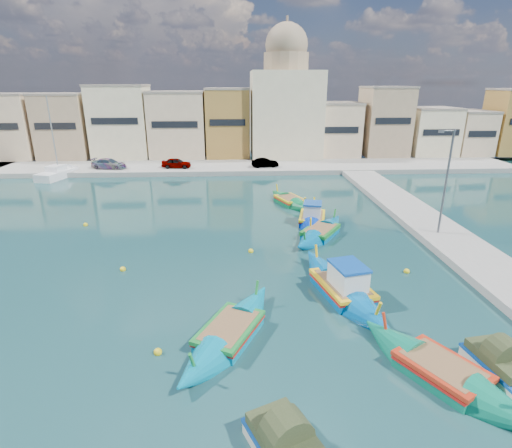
# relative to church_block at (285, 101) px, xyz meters

# --- Properties ---
(ground) EXTENTS (160.00, 160.00, 0.00)m
(ground) POSITION_rel_church_block_xyz_m (-10.00, -40.00, -8.41)
(ground) COLOR #123838
(ground) RESTS_ON ground
(east_quay) EXTENTS (4.00, 70.00, 0.50)m
(east_quay) POSITION_rel_church_block_xyz_m (8.00, -40.00, -8.16)
(east_quay) COLOR gray
(east_quay) RESTS_ON ground
(north_quay) EXTENTS (80.00, 8.00, 0.60)m
(north_quay) POSITION_rel_church_block_xyz_m (-10.00, -8.00, -8.11)
(north_quay) COLOR gray
(north_quay) RESTS_ON ground
(north_townhouses) EXTENTS (83.20, 7.87, 10.19)m
(north_townhouses) POSITION_rel_church_block_xyz_m (-3.32, -0.64, -3.41)
(north_townhouses) COLOR beige
(north_townhouses) RESTS_ON ground
(church_block) EXTENTS (10.00, 10.00, 19.10)m
(church_block) POSITION_rel_church_block_xyz_m (0.00, 0.00, 0.00)
(church_block) COLOR beige
(church_block) RESTS_ON ground
(quay_street_lamp) EXTENTS (1.18, 0.16, 8.00)m
(quay_street_lamp) POSITION_rel_church_block_xyz_m (7.44, -34.00, -4.07)
(quay_street_lamp) COLOR #595B60
(quay_street_lamp) RESTS_ON ground
(parked_cars) EXTENTS (24.09, 2.47, 1.27)m
(parked_cars) POSITION_rel_church_block_xyz_m (-16.48, -9.50, -7.19)
(parked_cars) COLOR #4C1919
(parked_cars) RESTS_ON north_quay
(luzzu_turquoise_cabin) EXTENTS (4.24, 9.95, 3.12)m
(luzzu_turquoise_cabin) POSITION_rel_church_block_xyz_m (-1.67, -41.86, -8.03)
(luzzu_turquoise_cabin) COLOR #005CA4
(luzzu_turquoise_cabin) RESTS_ON ground
(luzzu_blue_cabin) EXTENTS (3.73, 8.23, 2.83)m
(luzzu_blue_cabin) POSITION_rel_church_block_xyz_m (-1.14, -29.97, -8.06)
(luzzu_blue_cabin) COLOR #0029AB
(luzzu_blue_cabin) RESTS_ON ground
(luzzu_cyan_mid) EXTENTS (6.13, 7.80, 2.40)m
(luzzu_cyan_mid) POSITION_rel_church_block_xyz_m (-1.09, -33.06, -8.16)
(luzzu_cyan_mid) COLOR #006096
(luzzu_cyan_mid) RESTS_ON ground
(luzzu_green) EXTENTS (4.52, 7.56, 2.33)m
(luzzu_green) POSITION_rel_church_block_xyz_m (-2.29, -24.45, -8.16)
(luzzu_green) COLOR #0A713E
(luzzu_green) RESTS_ON ground
(luzzu_blue_south) EXTENTS (5.60, 8.61, 2.49)m
(luzzu_blue_south) POSITION_rel_church_block_xyz_m (-7.77, -45.54, -8.15)
(luzzu_blue_south) COLOR #007FA4
(luzzu_blue_south) RESTS_ON ground
(luzzu_cyan_south) EXTENTS (5.77, 7.91, 2.49)m
(luzzu_cyan_south) POSITION_rel_church_block_xyz_m (0.52, -48.58, -8.14)
(luzzu_cyan_south) COLOR #0B7456
(luzzu_cyan_south) RESTS_ON ground
(tender_near) EXTENTS (2.73, 3.44, 1.50)m
(tender_near) POSITION_rel_church_block_xyz_m (-5.97, -51.79, -7.95)
(tender_near) COLOR beige
(tender_near) RESTS_ON ground
(tender_far) EXTENTS (1.97, 3.09, 1.43)m
(tender_far) POSITION_rel_church_block_xyz_m (2.96, -48.44, -7.97)
(tender_far) COLOR beige
(tender_far) RESTS_ON ground
(yacht_north) EXTENTS (4.16, 8.04, 10.34)m
(yacht_north) POSITION_rel_church_block_xyz_m (-28.74, -10.44, -8.00)
(yacht_north) COLOR white
(yacht_north) RESTS_ON ground
(mooring_buoys) EXTENTS (22.99, 22.96, 0.36)m
(mooring_buoys) POSITION_rel_church_block_xyz_m (-8.47, -35.61, -8.33)
(mooring_buoys) COLOR yellow
(mooring_buoys) RESTS_ON ground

